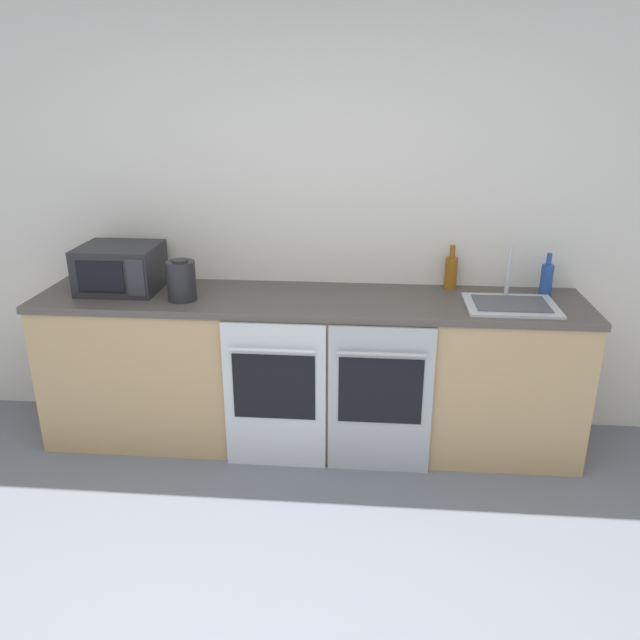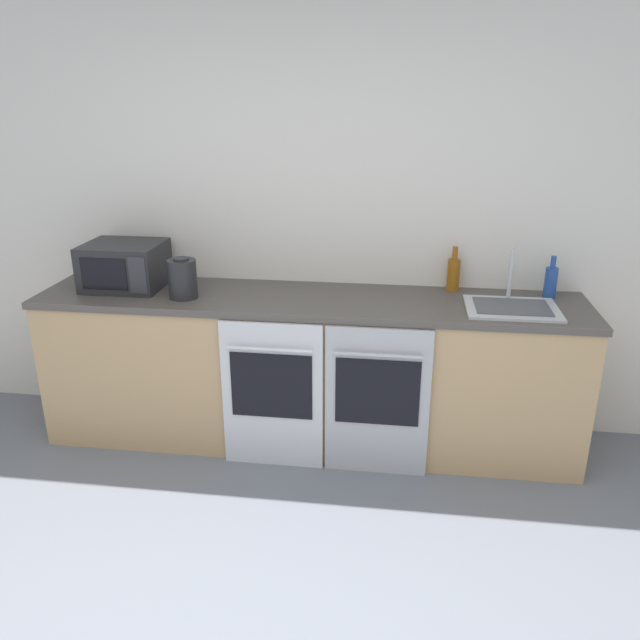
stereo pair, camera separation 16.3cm
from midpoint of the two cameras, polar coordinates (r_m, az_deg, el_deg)
name	(u,v)px [view 2 (the right image)]	position (r m, az deg, el deg)	size (l,w,h in m)	color
wall_back	(317,220)	(3.80, 0.93, 9.16)	(10.00, 0.06, 2.60)	silver
counter_back	(309,370)	(3.74, 0.25, -4.57)	(3.15, 0.63, 0.92)	tan
oven_left	(272,395)	(3.49, -3.05, -6.87)	(0.57, 0.06, 0.87)	silver
oven_right	(377,401)	(3.44, 6.61, -7.42)	(0.57, 0.06, 0.87)	#A8AAAF
microwave	(125,265)	(3.87, -16.27, 4.80)	(0.45, 0.39, 0.27)	#232326
bottle_amber	(453,274)	(3.76, 13.33, 4.15)	(0.07, 0.07, 0.26)	#8C5114
bottle_blue	(551,281)	(3.80, 21.51, 3.30)	(0.07, 0.07, 0.24)	#234793
kettle	(183,279)	(3.60, -11.19, 3.73)	(0.16, 0.16, 0.23)	#232326
sink	(512,306)	(3.55, 18.40, 1.18)	(0.49, 0.38, 0.30)	#B7BABF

